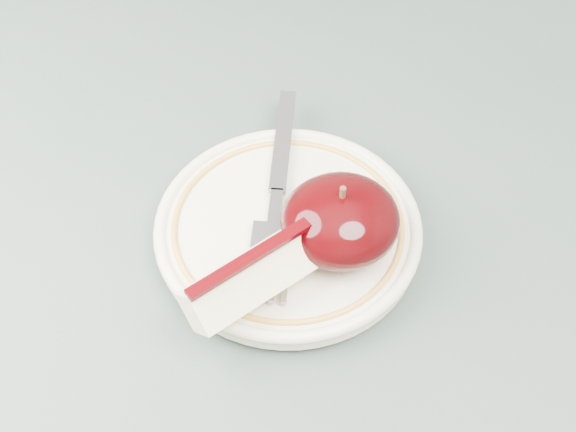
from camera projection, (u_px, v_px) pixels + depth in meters
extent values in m
cylinder|color=brown|center=(441.00, 180.00, 1.12)|extent=(0.05, 0.05, 0.71)
cube|color=#3B4941|center=(147.00, 348.00, 0.53)|extent=(0.90, 0.90, 0.04)
cylinder|color=#F0E7C9|center=(288.00, 239.00, 0.55)|extent=(0.10, 0.10, 0.01)
cylinder|color=#F0E7C9|center=(288.00, 231.00, 0.55)|extent=(0.18, 0.18, 0.01)
torus|color=#F0E7C9|center=(288.00, 226.00, 0.54)|extent=(0.18, 0.18, 0.01)
torus|color=gold|center=(288.00, 225.00, 0.54)|extent=(0.16, 0.16, 0.00)
ellipsoid|color=black|center=(340.00, 221.00, 0.51)|extent=(0.08, 0.07, 0.05)
cylinder|color=#472D19|center=(343.00, 194.00, 0.49)|extent=(0.00, 0.00, 0.01)
cube|color=#F6EAB5|center=(251.00, 278.00, 0.49)|extent=(0.10, 0.07, 0.04)
cube|color=#340104|center=(250.00, 258.00, 0.47)|extent=(0.08, 0.04, 0.00)
cube|color=gray|center=(283.00, 139.00, 0.58)|extent=(0.04, 0.10, 0.00)
cube|color=gray|center=(275.00, 206.00, 0.55)|extent=(0.02, 0.03, 0.00)
cube|color=gray|center=(272.00, 237.00, 0.53)|extent=(0.03, 0.03, 0.00)
cube|color=gray|center=(286.00, 277.00, 0.51)|extent=(0.01, 0.04, 0.00)
cube|color=gray|center=(274.00, 276.00, 0.51)|extent=(0.01, 0.04, 0.00)
cube|color=gray|center=(262.00, 275.00, 0.51)|extent=(0.01, 0.04, 0.00)
cube|color=gray|center=(249.00, 274.00, 0.51)|extent=(0.01, 0.04, 0.00)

